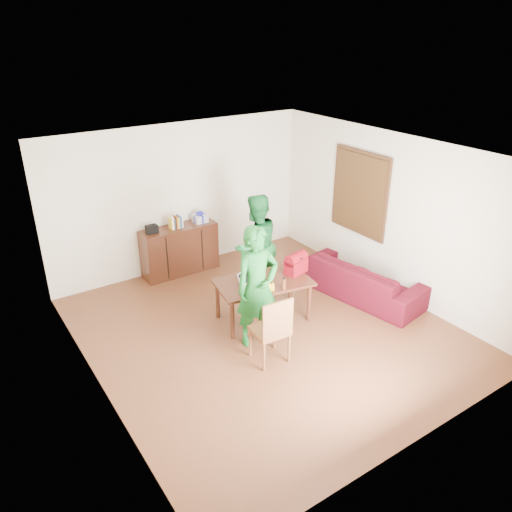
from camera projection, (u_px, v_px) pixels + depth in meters
room at (263, 249)px, 7.13m from camera, size 5.20×5.70×2.90m
table at (263, 286)px, 7.63m from camera, size 1.55×1.05×0.67m
chair at (270, 342)px, 6.80m from camera, size 0.49×0.47×1.01m
person_near at (257, 287)px, 6.96m from camera, size 0.69×0.48×1.79m
person_far at (256, 246)px, 8.27m from camera, size 0.96×0.81×1.76m
laptop at (253, 284)px, 7.43m from camera, size 0.36×0.31×0.22m
bananas at (271, 290)px, 7.28m from camera, size 0.16×0.12×0.05m
bottle at (284, 284)px, 7.33m from camera, size 0.07×0.07×0.19m
red_bag at (296, 265)px, 7.79m from camera, size 0.40×0.29×0.27m
sofa at (362, 279)px, 8.42m from camera, size 1.19×2.25×0.62m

